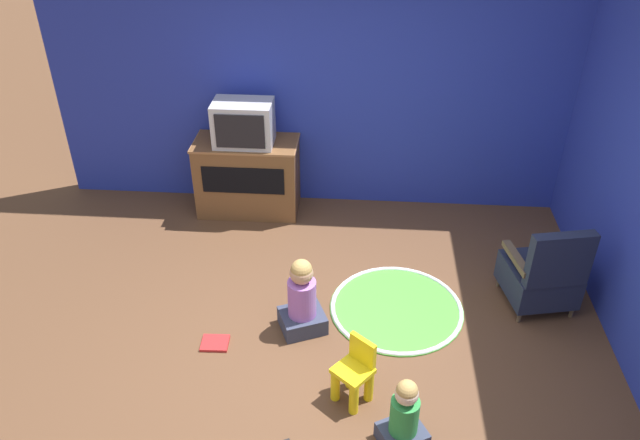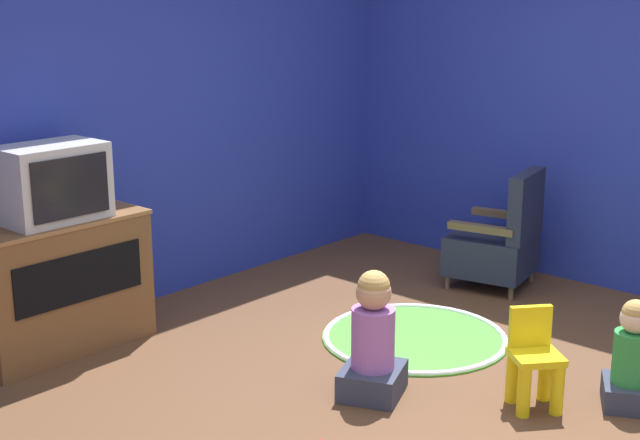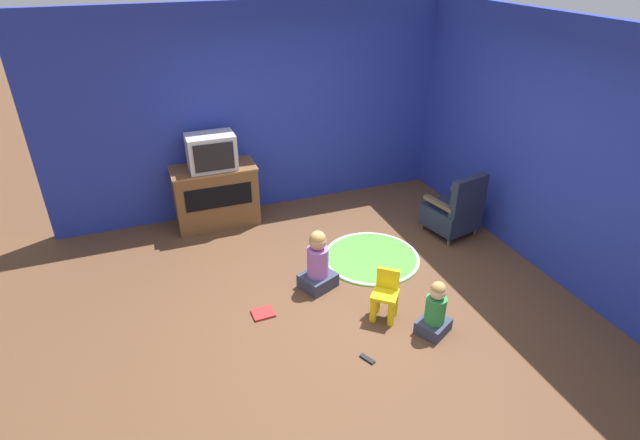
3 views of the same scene
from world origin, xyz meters
TOP-DOWN VIEW (x-y plane):
  - ground_plane at (0.00, 0.00)m, footprint 30.00×30.00m
  - wall_back at (-0.33, 2.44)m, footprint 5.35×0.12m
  - tv_cabinet at (-0.99, 2.10)m, footprint 1.06×0.52m
  - television at (-0.99, 2.07)m, footprint 0.58×0.39m
  - black_armchair at (1.73, 0.75)m, footprint 0.64×0.66m
  - yellow_kid_chair at (0.19, -0.39)m, footprint 0.34×0.33m
  - play_mat at (0.53, 0.60)m, footprint 1.14×1.14m
  - child_watching_left at (0.53, -0.75)m, footprint 0.38×0.36m
  - child_watching_center at (-0.25, 0.31)m, footprint 0.44×0.42m

SIDE VIEW (x-z plane):
  - ground_plane at x=0.00m, z-range 0.00..0.00m
  - play_mat at x=0.53m, z-range -0.01..0.03m
  - yellow_kid_chair at x=0.19m, z-range -0.03..0.48m
  - child_watching_left at x=0.53m, z-range -0.04..0.54m
  - child_watching_center at x=-0.25m, z-range -0.05..0.64m
  - black_armchair at x=1.73m, z-range -0.10..0.76m
  - tv_cabinet at x=-0.99m, z-range 0.01..0.81m
  - television at x=-0.99m, z-range 0.79..1.23m
  - wall_back at x=-0.33m, z-range 0.00..2.69m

